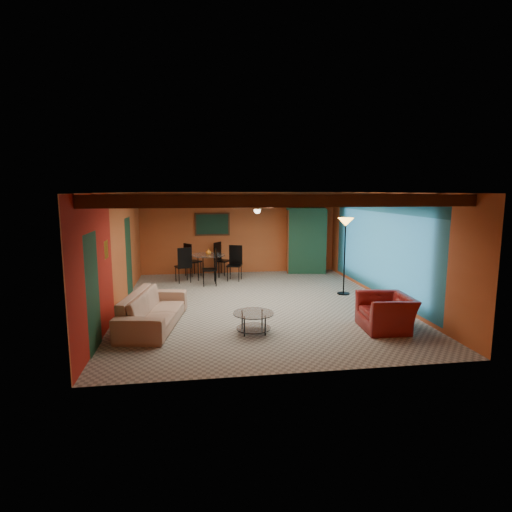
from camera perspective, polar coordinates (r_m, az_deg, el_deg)
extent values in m
cube|color=gray|center=(10.28, 0.17, -6.51)|extent=(6.50, 8.00, 0.01)
cube|color=silver|center=(9.91, 0.17, 8.71)|extent=(6.50, 8.00, 0.01)
cube|color=#BE592B|center=(13.95, -2.31, 3.21)|extent=(6.50, 0.02, 2.70)
cube|color=maroon|center=(10.05, -18.47, 0.53)|extent=(0.02, 8.00, 2.70)
cube|color=teal|center=(10.97, 17.20, 1.26)|extent=(0.02, 8.00, 2.70)
imported|color=tan|center=(8.79, -13.89, -7.12)|extent=(1.32, 2.51, 0.70)
imported|color=maroon|center=(8.73, 17.40, -7.39)|extent=(1.00, 1.13, 0.69)
cube|color=brown|center=(14.10, 6.77, 2.03)|extent=(1.30, 0.80, 2.12)
cube|color=black|center=(13.82, -6.02, 4.36)|extent=(1.05, 0.03, 0.65)
imported|color=#26661E|center=(14.00, 6.86, 7.38)|extent=(0.52, 0.48, 0.51)
imported|color=orange|center=(12.88, -6.58, 1.91)|extent=(0.23, 0.23, 0.18)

